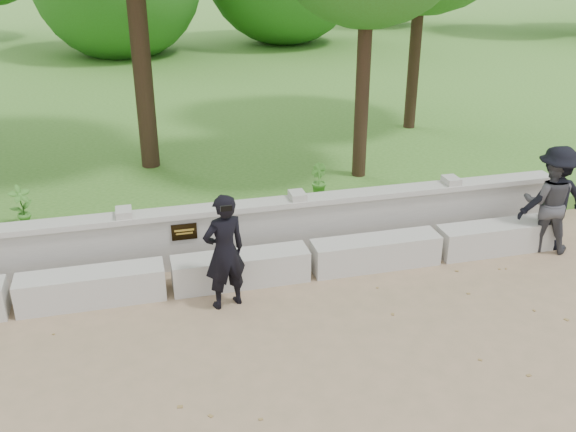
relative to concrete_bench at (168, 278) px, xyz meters
The scene contains 9 objects.
ground 1.91m from the concrete_bench, 90.00° to the right, with size 80.00×80.00×0.00m, color #9C7E5F.
lawn 12.10m from the concrete_bench, 90.00° to the left, with size 40.00×22.00×0.25m, color #3C7122.
concrete_bench is the anchor object (origin of this frame).
parapet_wall 0.74m from the concrete_bench, 89.99° to the left, with size 12.50×0.35×0.90m.
man_main 1.04m from the concrete_bench, 35.97° to the right, with size 0.66×0.61×1.57m.
visitor_left 5.75m from the concrete_bench, ahead, with size 0.93×0.87×1.53m.
visitor_mid 5.83m from the concrete_bench, ahead, with size 1.09×0.66×1.65m.
shrub_a 3.06m from the concrete_bench, 132.61° to the left, with size 0.35×0.24×0.66m, color #488B2F.
shrub_b 3.60m from the concrete_bench, 38.74° to the left, with size 0.32×0.26×0.59m, color #488B2F.
Camera 1 is at (-0.33, -5.85, 4.52)m, focal length 40.00 mm.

